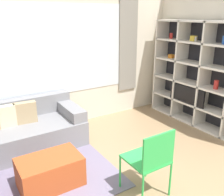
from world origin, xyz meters
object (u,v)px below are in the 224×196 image
at_px(couch_main, 17,133).
at_px(ottoman, 50,172).
at_px(shelving_unit, 206,76).
at_px(folding_chair, 151,158).

bearing_deg(couch_main, ottoman, -83.75).
height_order(shelving_unit, ottoman, shelving_unit).
relative_size(shelving_unit, folding_chair, 2.76).
height_order(ottoman, folding_chair, folding_chair).
height_order(couch_main, ottoman, couch_main).
bearing_deg(folding_chair, ottoman, -41.01).
bearing_deg(couch_main, shelving_unit, -16.15).
xyz_separation_m(couch_main, ottoman, (0.13, -1.16, -0.09)).
bearing_deg(ottoman, couch_main, 96.25).
relative_size(couch_main, folding_chair, 2.33).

